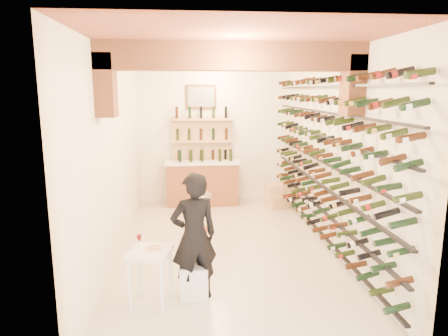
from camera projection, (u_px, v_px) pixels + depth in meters
name	position (u px, v px, depth m)	size (l,w,h in m)	color
ground	(226.00, 247.00, 6.70)	(6.00, 6.00, 0.00)	beige
room_shell	(227.00, 113.00, 6.02)	(3.52, 6.02, 3.21)	white
wine_rack	(318.00, 155.00, 6.53)	(0.32, 5.70, 2.56)	black
back_counter	(202.00, 182.00, 9.17)	(1.70, 0.62, 1.29)	#97542E
back_shelving	(202.00, 153.00, 9.28)	(1.40, 0.31, 2.73)	tan
tasting_table	(150.00, 260.00, 4.82)	(0.57, 0.57, 0.85)	white
white_stool	(195.00, 280.00, 5.06)	(0.34, 0.34, 0.43)	white
person	(194.00, 237.00, 4.92)	(0.59, 0.39, 1.62)	black
chrome_barstool	(202.00, 209.00, 7.42)	(0.37, 0.37, 0.72)	silver
crate_lower	(277.00, 203.00, 8.90)	(0.44, 0.31, 0.26)	tan
crate_upper	(277.00, 190.00, 8.85)	(0.50, 0.35, 0.29)	tan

